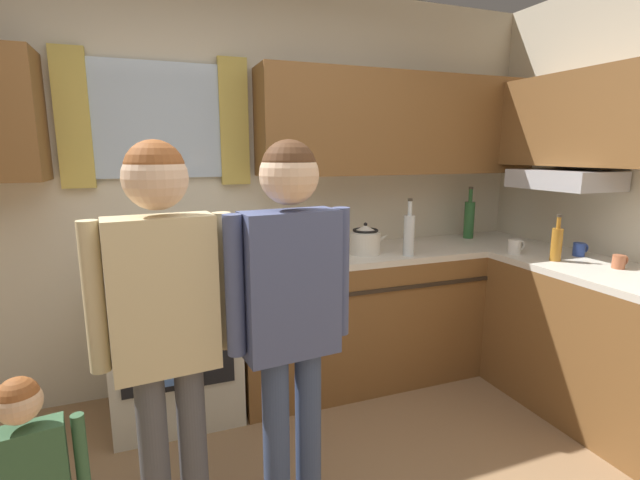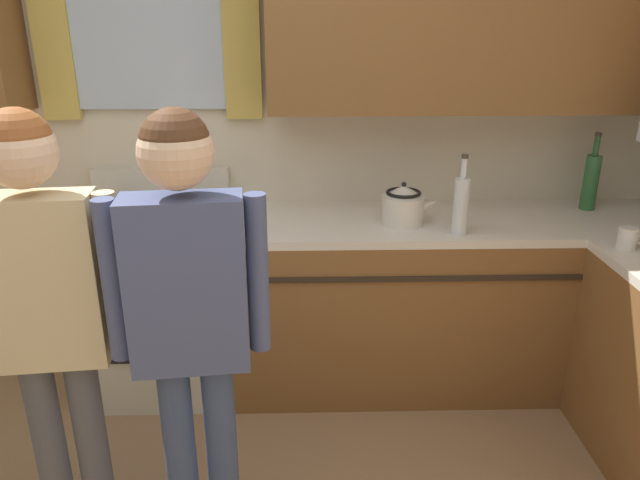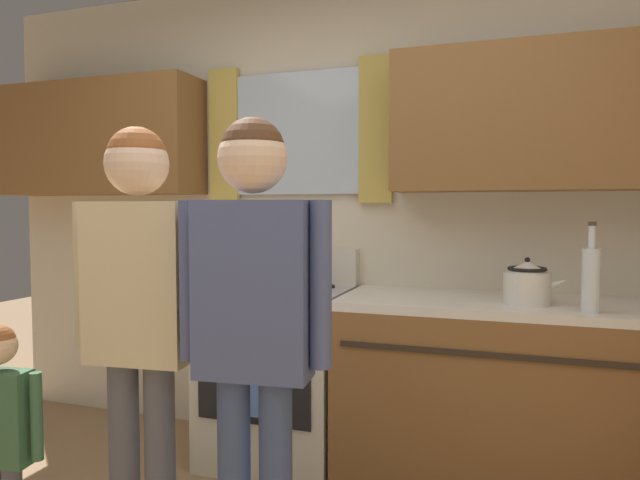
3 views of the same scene
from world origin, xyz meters
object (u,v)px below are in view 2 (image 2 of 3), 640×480
(mug_ceramic_white, at_px, (628,238))
(bottle_wine_green, at_px, (591,180))
(stove_oven, at_px, (160,301))
(adult_holding_child, at_px, (45,299))
(bottle_tall_clear, at_px, (461,204))
(stovetop_kettle, at_px, (403,205))
(adult_in_plaid, at_px, (188,302))

(mug_ceramic_white, bearing_deg, bottle_wine_green, 82.10)
(stove_oven, bearing_deg, adult_holding_child, -93.58)
(stove_oven, distance_m, mug_ceramic_white, 2.22)
(bottle_wine_green, height_order, mug_ceramic_white, bottle_wine_green)
(bottle_tall_clear, relative_size, mug_ceramic_white, 2.92)
(mug_ceramic_white, bearing_deg, stovetop_kettle, 159.01)
(bottle_tall_clear, height_order, adult_in_plaid, adult_in_plaid)
(mug_ceramic_white, xyz_separation_m, adult_in_plaid, (-1.74, -0.68, 0.06))
(mug_ceramic_white, distance_m, adult_holding_child, 2.29)
(mug_ceramic_white, height_order, adult_holding_child, adult_holding_child)
(stove_oven, xyz_separation_m, bottle_tall_clear, (1.45, -0.22, 0.57))
(adult_in_plaid, bearing_deg, bottle_wine_green, 34.47)
(bottle_wine_green, bearing_deg, stovetop_kettle, -167.84)
(bottle_wine_green, relative_size, bottle_tall_clear, 1.07)
(stove_oven, bearing_deg, adult_in_plaid, -70.83)
(mug_ceramic_white, relative_size, adult_holding_child, 0.08)
(adult_holding_child, relative_size, adult_in_plaid, 1.00)
(adult_holding_child, xyz_separation_m, adult_in_plaid, (0.45, -0.04, 0.00))
(stovetop_kettle, bearing_deg, mug_ceramic_white, -20.99)
(bottle_wine_green, distance_m, adult_holding_child, 2.57)
(stovetop_kettle, bearing_deg, bottle_tall_clear, -31.70)
(stove_oven, xyz_separation_m, adult_holding_child, (-0.07, -1.07, 0.54))
(mug_ceramic_white, xyz_separation_m, stovetop_kettle, (-0.91, 0.35, 0.05))
(bottle_tall_clear, bearing_deg, mug_ceramic_white, -16.81)
(bottle_tall_clear, xyz_separation_m, mug_ceramic_white, (0.68, -0.20, -0.09))
(stove_oven, xyz_separation_m, stovetop_kettle, (1.21, -0.08, 0.53))
(adult_holding_child, bearing_deg, mug_ceramic_white, 16.46)
(stove_oven, height_order, adult_holding_child, adult_holding_child)
(stove_oven, distance_m, adult_holding_child, 1.20)
(bottle_tall_clear, height_order, stovetop_kettle, bottle_tall_clear)
(stovetop_kettle, relative_size, adult_holding_child, 0.17)
(bottle_tall_clear, xyz_separation_m, adult_holding_child, (-1.52, -0.85, -0.04))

